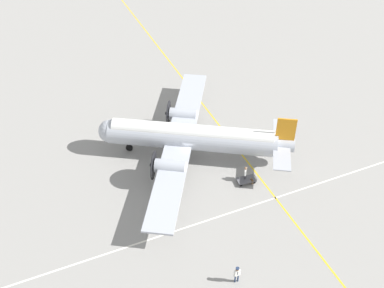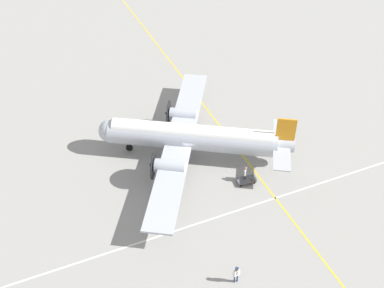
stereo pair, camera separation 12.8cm
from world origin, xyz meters
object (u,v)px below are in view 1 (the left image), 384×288
object	(u,v)px
passenger_boarding	(245,172)
baggage_cart	(246,180)
airliner_main	(188,137)
crew_foreground	(237,273)
suitcase_near_door	(252,181)

from	to	relation	value
passenger_boarding	baggage_cart	xyz separation A→B (m)	(-0.24, -0.04, -0.74)
airliner_main	baggage_cart	world-z (taller)	airliner_main
airliner_main	passenger_boarding	xyz separation A→B (m)	(-5.28, -3.45, -1.39)
baggage_cart	passenger_boarding	bearing A→B (deg)	-74.84
airliner_main	crew_foreground	size ratio (longest dim) A/B	12.85
suitcase_near_door	baggage_cart	bearing A→B (deg)	52.61
airliner_main	baggage_cart	xyz separation A→B (m)	(-5.53, -3.49, -2.13)
baggage_cart	crew_foreground	bearing A→B (deg)	64.40
passenger_boarding	baggage_cart	size ratio (longest dim) A/B	0.91
crew_foreground	suitcase_near_door	xyz separation A→B (m)	(8.89, -6.19, -0.83)
crew_foreground	suitcase_near_door	distance (m)	10.87
suitcase_near_door	baggage_cart	distance (m)	0.52
airliner_main	crew_foreground	distance (m)	14.97
passenger_boarding	baggage_cart	distance (m)	0.78
baggage_cart	airliner_main	bearing A→B (deg)	-51.21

